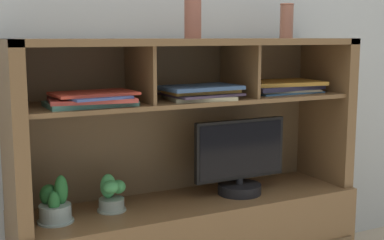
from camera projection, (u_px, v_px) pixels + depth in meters
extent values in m
cube|color=#AAB0AF|center=(168.00, 13.00, 2.63)|extent=(6.00, 0.02, 2.80)
cube|color=brown|center=(13.00, 135.00, 2.12)|extent=(0.06, 0.41, 0.77)
cube|color=brown|center=(325.00, 110.00, 2.84)|extent=(0.06, 0.41, 0.77)
cube|color=brown|center=(175.00, 118.00, 2.66)|extent=(1.63, 0.02, 0.74)
cube|color=brown|center=(192.00, 42.00, 2.42)|extent=(1.69, 0.41, 0.03)
cube|color=brown|center=(192.00, 100.00, 2.47)|extent=(1.57, 0.37, 0.02)
cube|color=brown|center=(140.00, 74.00, 2.33)|extent=(0.02, 0.35, 0.25)
cube|color=brown|center=(239.00, 70.00, 2.56)|extent=(0.02, 0.35, 0.25)
cylinder|color=black|center=(239.00, 189.00, 2.62)|extent=(0.22, 0.22, 0.05)
cylinder|color=black|center=(239.00, 181.00, 2.62)|extent=(0.04, 0.04, 0.03)
cube|color=black|center=(240.00, 149.00, 2.59)|extent=(0.50, 0.03, 0.30)
cube|color=black|center=(242.00, 150.00, 2.58)|extent=(0.47, 0.00, 0.27)
cylinder|color=gray|center=(112.00, 204.00, 2.37)|extent=(0.11, 0.11, 0.06)
cylinder|color=gray|center=(112.00, 210.00, 2.37)|extent=(0.13, 0.13, 0.01)
ellipsoid|color=#429D55|center=(118.00, 187.00, 2.38)|extent=(0.07, 0.07, 0.06)
ellipsoid|color=#429D55|center=(108.00, 186.00, 2.36)|extent=(0.07, 0.05, 0.11)
ellipsoid|color=#429D55|center=(111.00, 187.00, 2.32)|extent=(0.07, 0.07, 0.06)
cylinder|color=gray|center=(55.00, 213.00, 2.22)|extent=(0.13, 0.13, 0.08)
cylinder|color=gray|center=(56.00, 221.00, 2.22)|extent=(0.16, 0.16, 0.01)
ellipsoid|color=#24672F|center=(61.00, 190.00, 2.22)|extent=(0.06, 0.05, 0.13)
ellipsoid|color=#24672F|center=(49.00, 195.00, 2.24)|extent=(0.08, 0.08, 0.09)
ellipsoid|color=#24672F|center=(54.00, 202.00, 2.18)|extent=(0.05, 0.04, 0.09)
cube|color=#407669|center=(90.00, 104.00, 2.19)|extent=(0.37, 0.21, 0.02)
cube|color=#9D3831|center=(92.00, 99.00, 2.18)|extent=(0.38, 0.28, 0.02)
cube|color=#374983|center=(93.00, 96.00, 2.18)|extent=(0.28, 0.30, 0.01)
cube|color=#AB3626|center=(94.00, 93.00, 2.18)|extent=(0.35, 0.23, 0.01)
cube|color=#2D557F|center=(281.00, 91.00, 2.73)|extent=(0.38, 0.27, 0.01)
cube|color=gray|center=(282.00, 90.00, 2.72)|extent=(0.36, 0.26, 0.01)
cube|color=#2F2D48|center=(279.00, 87.00, 2.72)|extent=(0.43, 0.28, 0.02)
cube|color=gold|center=(281.00, 83.00, 2.73)|extent=(0.44, 0.32, 0.02)
cube|color=gray|center=(199.00, 97.00, 2.43)|extent=(0.33, 0.29, 0.02)
cube|color=#372B3E|center=(201.00, 94.00, 2.44)|extent=(0.35, 0.29, 0.01)
cube|color=gold|center=(201.00, 91.00, 2.44)|extent=(0.34, 0.17, 0.02)
cube|color=#324D72|center=(200.00, 87.00, 2.41)|extent=(0.37, 0.24, 0.02)
cylinder|color=brown|center=(287.00, 22.00, 2.66)|extent=(0.07, 0.07, 0.17)
torus|color=brown|center=(287.00, 4.00, 2.65)|extent=(0.07, 0.07, 0.01)
cylinder|color=brown|center=(193.00, 19.00, 2.40)|extent=(0.08, 0.08, 0.17)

